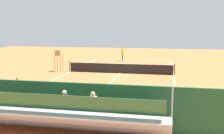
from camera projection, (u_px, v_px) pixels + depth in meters
ground_plane at (120, 73)px, 25.73m from camera, size 60.00×60.00×0.00m
court_line_markings at (120, 73)px, 25.77m from camera, size 10.10×22.20×0.01m
tennis_net at (120, 68)px, 25.66m from camera, size 10.30×0.10×1.07m
backdrop_wall at (68, 104)px, 12.01m from camera, size 18.00×0.16×2.00m
bleacher_stand at (59, 115)px, 10.77m from camera, size 9.06×2.40×2.35m
umpire_chair at (58, 58)px, 26.57m from camera, size 0.67×0.67×2.14m
courtside_bench at (128, 112)px, 12.28m from camera, size 1.80×0.40×0.93m
equipment_bag at (95, 119)px, 12.51m from camera, size 0.90×0.36×0.36m
tennis_player at (123, 53)px, 35.41m from camera, size 0.40×0.55×1.93m
tennis_racket at (113, 61)px, 35.11m from camera, size 0.58×0.39×0.03m
tennis_ball_near at (120, 61)px, 35.06m from camera, size 0.07×0.07×0.07m
line_judge at (15, 96)px, 13.34m from camera, size 0.43×0.55×1.93m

